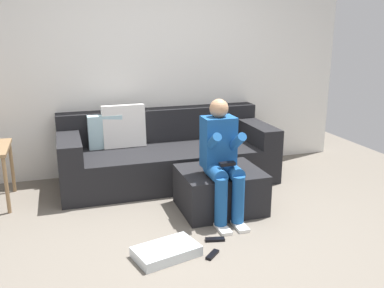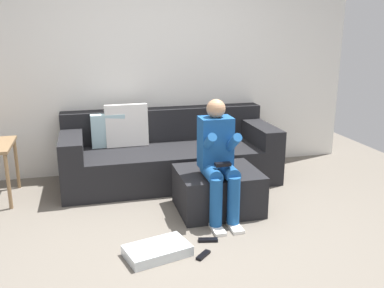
% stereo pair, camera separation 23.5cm
% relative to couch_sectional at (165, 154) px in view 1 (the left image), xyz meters
% --- Properties ---
extents(ground_plane, '(6.42, 6.42, 0.00)m').
position_rel_couch_sectional_xyz_m(ground_plane, '(-0.03, -1.61, -0.30)').
color(ground_plane, '#6B6359').
extents(wall_back, '(4.93, 0.10, 2.52)m').
position_rel_couch_sectional_xyz_m(wall_back, '(-0.03, 0.47, 0.96)').
color(wall_back, silver).
rests_on(wall_back, ground_plane).
extents(couch_sectional, '(2.40, 0.97, 0.88)m').
position_rel_couch_sectional_xyz_m(couch_sectional, '(0.00, 0.00, 0.00)').
color(couch_sectional, black).
rests_on(couch_sectional, ground_plane).
extents(ottoman, '(0.77, 0.65, 0.40)m').
position_rel_couch_sectional_xyz_m(ottoman, '(0.30, -0.97, -0.10)').
color(ottoman, black).
rests_on(ottoman, ground_plane).
extents(person_seated, '(0.29, 0.58, 1.10)m').
position_rel_couch_sectional_xyz_m(person_seated, '(0.24, -1.15, 0.29)').
color(person_seated, '#194C8C').
rests_on(person_seated, ground_plane).
extents(storage_bin, '(0.55, 0.41, 0.08)m').
position_rel_couch_sectional_xyz_m(storage_bin, '(-0.42, -1.68, -0.26)').
color(storage_bin, silver).
rests_on(storage_bin, ground_plane).
extents(remote_near_ottoman, '(0.14, 0.14, 0.02)m').
position_rel_couch_sectional_xyz_m(remote_near_ottoman, '(-0.07, -1.79, -0.29)').
color(remote_near_ottoman, black).
rests_on(remote_near_ottoman, ground_plane).
extents(remote_by_storage_bin, '(0.17, 0.09, 0.02)m').
position_rel_couch_sectional_xyz_m(remote_by_storage_bin, '(0.03, -1.56, -0.29)').
color(remote_by_storage_bin, black).
rests_on(remote_by_storage_bin, ground_plane).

